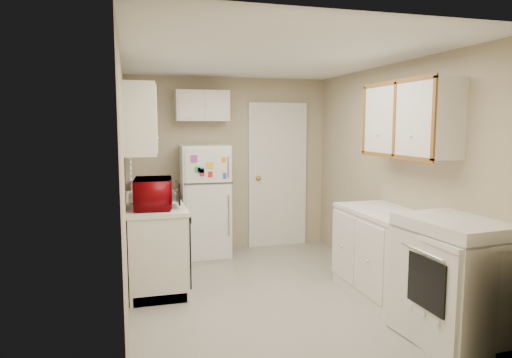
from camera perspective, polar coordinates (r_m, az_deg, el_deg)
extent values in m
plane|color=#ADA99E|center=(4.87, 1.62, -14.24)|extent=(3.80, 3.80, 0.00)
plane|color=white|center=(4.60, 1.72, 14.93)|extent=(3.80, 3.80, 0.00)
plane|color=tan|center=(4.38, -16.11, -0.67)|extent=(3.80, 3.80, 0.00)
plane|color=tan|center=(5.17, 16.67, 0.41)|extent=(3.80, 3.80, 0.00)
plane|color=tan|center=(6.41, -3.34, 1.87)|extent=(2.80, 2.80, 0.00)
plane|color=tan|center=(2.84, 13.06, -4.52)|extent=(2.80, 2.80, 0.00)
cube|color=silver|center=(5.41, -12.56, -7.27)|extent=(0.60, 1.80, 0.90)
cube|color=black|center=(4.84, -8.73, -8.35)|extent=(0.03, 0.58, 0.72)
cube|color=gray|center=(5.47, -12.75, -2.72)|extent=(0.54, 0.74, 0.16)
imported|color=maroon|center=(4.79, -12.71, -1.78)|extent=(0.57, 0.34, 0.36)
imported|color=white|center=(6.02, -13.53, -0.55)|extent=(0.08, 0.08, 0.17)
cube|color=silver|center=(5.40, -15.72, 4.96)|extent=(0.10, 0.98, 1.08)
cube|color=silver|center=(4.57, -14.44, 7.22)|extent=(0.30, 0.45, 0.70)
cube|color=silver|center=(6.04, -6.38, -2.83)|extent=(0.63, 0.62, 1.49)
cube|color=silver|center=(6.17, -6.78, 9.08)|extent=(0.70, 0.30, 0.40)
cube|color=silver|center=(6.57, 2.72, 0.42)|extent=(0.86, 0.06, 2.08)
cube|color=silver|center=(4.50, 18.54, -10.36)|extent=(0.60, 2.00, 0.90)
cube|color=silver|center=(4.07, 23.68, -11.50)|extent=(0.75, 0.90, 1.02)
cube|color=silver|center=(4.64, 18.64, 7.07)|extent=(0.30, 1.20, 0.70)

